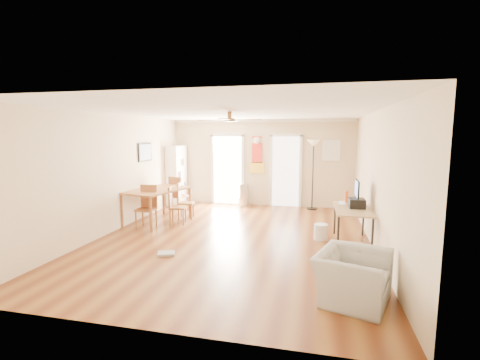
% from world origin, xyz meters
% --- Properties ---
extents(floor, '(7.00, 7.00, 0.00)m').
position_xyz_m(floor, '(0.00, 0.00, 0.00)').
color(floor, brown).
rests_on(floor, ground).
extents(ceiling, '(5.50, 7.00, 0.00)m').
position_xyz_m(ceiling, '(0.00, 0.00, 2.60)').
color(ceiling, silver).
rests_on(ceiling, floor).
extents(wall_back, '(5.50, 0.04, 2.60)m').
position_xyz_m(wall_back, '(0.00, 3.50, 1.30)').
color(wall_back, beige).
rests_on(wall_back, floor).
extents(wall_front, '(5.50, 0.04, 2.60)m').
position_xyz_m(wall_front, '(0.00, -3.50, 1.30)').
color(wall_front, beige).
rests_on(wall_front, floor).
extents(wall_left, '(0.04, 7.00, 2.60)m').
position_xyz_m(wall_left, '(-2.75, 0.00, 1.30)').
color(wall_left, beige).
rests_on(wall_left, floor).
extents(wall_right, '(0.04, 7.00, 2.60)m').
position_xyz_m(wall_right, '(2.75, 0.00, 1.30)').
color(wall_right, beige).
rests_on(wall_right, floor).
extents(crown_molding, '(5.50, 7.00, 0.08)m').
position_xyz_m(crown_molding, '(0.00, 0.00, 2.56)').
color(crown_molding, white).
rests_on(crown_molding, wall_back).
extents(kitchen_doorway, '(0.90, 0.10, 2.10)m').
position_xyz_m(kitchen_doorway, '(-1.05, 3.48, 1.05)').
color(kitchen_doorway, white).
rests_on(kitchen_doorway, wall_back).
extents(bathroom_doorway, '(0.80, 0.10, 2.10)m').
position_xyz_m(bathroom_doorway, '(0.75, 3.48, 1.05)').
color(bathroom_doorway, white).
rests_on(bathroom_doorway, wall_back).
extents(wall_decal, '(0.46, 0.03, 1.10)m').
position_xyz_m(wall_decal, '(-0.13, 3.48, 1.55)').
color(wall_decal, red).
rests_on(wall_decal, wall_back).
extents(ac_grille, '(0.50, 0.04, 0.60)m').
position_xyz_m(ac_grille, '(2.05, 3.47, 1.70)').
color(ac_grille, white).
rests_on(ac_grille, wall_back).
extents(framed_poster, '(0.04, 0.66, 0.48)m').
position_xyz_m(framed_poster, '(-2.73, 1.40, 1.70)').
color(framed_poster, black).
rests_on(framed_poster, wall_left).
extents(ceiling_fan, '(1.24, 1.24, 0.20)m').
position_xyz_m(ceiling_fan, '(0.00, -0.30, 2.43)').
color(ceiling_fan, '#593819').
rests_on(ceiling_fan, ceiling).
extents(bookshelf, '(0.50, 0.87, 1.81)m').
position_xyz_m(bookshelf, '(-2.55, 2.99, 0.91)').
color(bookshelf, white).
rests_on(bookshelf, floor).
extents(dining_table, '(1.34, 1.83, 0.82)m').
position_xyz_m(dining_table, '(-2.15, 0.88, 0.41)').
color(dining_table, brown).
rests_on(dining_table, floor).
extents(dining_chair_right_a, '(0.45, 0.45, 0.92)m').
position_xyz_m(dining_chair_right_a, '(-1.60, 1.36, 0.46)').
color(dining_chair_right_a, '#AA7436').
rests_on(dining_chair_right_a, floor).
extents(dining_chair_right_b, '(0.44, 0.44, 0.90)m').
position_xyz_m(dining_chair_right_b, '(-1.60, 0.83, 0.45)').
color(dining_chair_right_b, '#976330').
rests_on(dining_chair_right_b, floor).
extents(dining_chair_near, '(0.42, 0.42, 0.97)m').
position_xyz_m(dining_chair_near, '(-2.18, 0.34, 0.49)').
color(dining_chair_near, '#A76435').
rests_on(dining_chair_near, floor).
extents(dining_chair_far, '(0.48, 0.48, 1.00)m').
position_xyz_m(dining_chair_far, '(-2.09, 2.08, 0.50)').
color(dining_chair_far, '#9B5C32').
rests_on(dining_chair_far, floor).
extents(trash_can, '(0.32, 0.32, 0.68)m').
position_xyz_m(trash_can, '(-0.49, 3.24, 0.34)').
color(trash_can, silver).
rests_on(trash_can, floor).
extents(torchiere_lamp, '(0.42, 0.42, 2.01)m').
position_xyz_m(torchiere_lamp, '(1.55, 3.20, 1.01)').
color(torchiere_lamp, black).
rests_on(torchiere_lamp, floor).
extents(computer_desk, '(0.67, 1.33, 0.71)m').
position_xyz_m(computer_desk, '(2.37, 0.16, 0.36)').
color(computer_desk, '#A38658').
rests_on(computer_desk, floor).
extents(imac, '(0.12, 0.56, 0.52)m').
position_xyz_m(imac, '(2.47, 0.46, 0.97)').
color(imac, black).
rests_on(imac, computer_desk).
extents(keyboard, '(0.15, 0.41, 0.01)m').
position_xyz_m(keyboard, '(2.20, 0.63, 0.72)').
color(keyboard, silver).
rests_on(keyboard, computer_desk).
extents(printer, '(0.31, 0.36, 0.18)m').
position_xyz_m(printer, '(2.45, 0.25, 0.80)').
color(printer, black).
rests_on(printer, computer_desk).
extents(orange_bottle, '(0.10, 0.10, 0.24)m').
position_xyz_m(orange_bottle, '(2.30, 0.79, 0.84)').
color(orange_bottle, '#DD4813').
rests_on(orange_bottle, computer_desk).
extents(wastebasket_a, '(0.33, 0.33, 0.32)m').
position_xyz_m(wastebasket_a, '(1.78, 0.30, 0.16)').
color(wastebasket_a, silver).
rests_on(wastebasket_a, floor).
extents(floor_cloth, '(0.36, 0.33, 0.04)m').
position_xyz_m(floor_cloth, '(-0.95, -1.24, 0.02)').
color(floor_cloth, gray).
rests_on(floor_cloth, floor).
extents(armchair, '(1.12, 1.19, 0.63)m').
position_xyz_m(armchair, '(2.15, -2.26, 0.32)').
color(armchair, '#A1A29D').
rests_on(armchair, floor).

